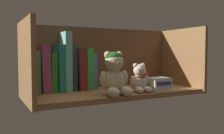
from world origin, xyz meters
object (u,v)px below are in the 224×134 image
book_2 (44,68)px  book_5 (64,61)px  book_4 (58,68)px  book_6 (71,67)px  book_1 (36,72)px  book_0 (30,74)px  book_8 (85,68)px  pillar_candle (143,80)px  book_3 (51,72)px  book_7 (78,69)px  teddy_bear_smaller (140,80)px  teddy_bear_larger (114,74)px  small_product_box (159,84)px  book_9 (91,71)px

book_2 → book_5: bearing=0.0°
book_4 → book_6: book_6 is taller
book_2 → book_1: bearing=180.0°
book_0 → book_8: (23.74, -0.00, 1.39)cm
book_1 → book_6: book_6 is taller
book_6 → pillar_candle: size_ratio=2.75×
book_4 → book_8: (12.48, 0.00, -0.61)cm
book_0 → book_2: (5.36, -0.00, 1.92)cm
book_3 → book_7: (11.83, -0.00, 0.86)cm
book_3 → teddy_bear_smaller: bearing=-31.8°
book_6 → teddy_bear_larger: 23.37cm
book_1 → book_5: 12.48cm
book_2 → book_6: size_ratio=0.98×
small_product_box → pillar_candle: bearing=89.2°
book_8 → book_9: 3.01cm
book_1 → book_3: book_1 is taller
pillar_candle → teddy_bear_larger: bearing=-152.0°
book_3 → small_product_box: 45.56cm
book_7 → book_8: book_8 is taller
book_3 → small_product_box: size_ratio=1.91×
book_0 → book_7: book_7 is taller
book_0 → book_1: size_ratio=0.91×
teddy_bear_smaller → book_5: bearing=143.0°
book_4 → book_0: bearing=180.0°
teddy_bear_smaller → pillar_candle: bearing=49.0°
book_7 → book_8: (3.41, 0.00, 0.16)cm
book_8 → small_product_box: 33.15cm
book_8 → pillar_candle: book_8 is taller
book_5 → teddy_bear_larger: 25.15cm
book_1 → book_6: 14.85cm
book_0 → small_product_box: book_0 is taller
book_5 → book_8: size_ratio=1.37×
book_3 → book_4: bearing=-0.0°
book_8 → pillar_candle: (24.99, -9.59, -5.52)cm
book_4 → pillar_candle: size_ratio=2.73×
book_6 → small_product_box: 38.48cm
book_6 → book_8: size_ratio=1.08×
book_4 → book_8: size_ratio=1.07×
pillar_candle → small_product_box: size_ratio=0.84×
book_3 → book_7: 11.86cm
book_1 → pillar_candle: book_1 is taller
teddy_bear_smaller → teddy_bear_larger: bearing=-174.0°
book_0 → teddy_bear_larger: teddy_bear_larger is taller
small_product_box → book_9: bearing=136.4°
book_0 → book_1: 2.45cm
book_8 → book_5: bearing=180.0°
book_2 → book_9: size_ratio=1.23×
book_6 → pillar_candle: (31.61, -9.59, -6.22)cm
book_1 → book_8: bearing=0.0°
teddy_bear_larger → small_product_box: size_ratio=1.97×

